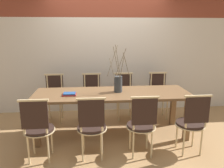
{
  "coord_description": "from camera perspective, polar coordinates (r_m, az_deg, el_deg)",
  "views": [
    {
      "loc": [
        -0.31,
        -3.52,
        1.78
      ],
      "look_at": [
        0.0,
        0.0,
        0.91
      ],
      "focal_mm": 35.0,
      "sensor_mm": 36.0,
      "label": 1
    }
  ],
  "objects": [
    {
      "name": "chair_near_center",
      "position": [
        3.15,
        7.81,
        -10.09
      ],
      "size": [
        0.43,
        0.43,
        0.94
      ],
      "color": "black",
      "rests_on": "ground_plane"
    },
    {
      "name": "vase_centerpiece",
      "position": [
        3.69,
        1.62,
        0.19
      ],
      "size": [
        0.39,
        0.39,
        0.8
      ],
      "color": "#33383D",
      "rests_on": "dining_table"
    },
    {
      "name": "wall_rear",
      "position": [
        4.79,
        -1.33,
        11.68
      ],
      "size": [
        12.0,
        0.06,
        3.2
      ],
      "color": "beige",
      "rests_on": "ground_plane"
    },
    {
      "name": "ground_plane",
      "position": [
        3.96,
        -0.0,
        -12.86
      ],
      "size": [
        16.0,
        16.0,
        0.0
      ],
      "primitive_type": "plane",
      "color": "#A87F51"
    },
    {
      "name": "book_stack",
      "position": [
        3.6,
        -11.08,
        -2.6
      ],
      "size": [
        0.22,
        0.16,
        0.04
      ],
      "color": "maroon",
      "rests_on": "dining_table"
    },
    {
      "name": "chair_near_right",
      "position": [
        3.38,
        20.12,
        -9.13
      ],
      "size": [
        0.43,
        0.43,
        0.94
      ],
      "color": "black",
      "rests_on": "ground_plane"
    },
    {
      "name": "chair_far_leftend",
      "position": [
        4.5,
        -14.85,
        -3.08
      ],
      "size": [
        0.43,
        0.43,
        0.94
      ],
      "rotation": [
        0.0,
        0.0,
        3.14
      ],
      "color": "black",
      "rests_on": "ground_plane"
    },
    {
      "name": "dining_table",
      "position": [
        3.71,
        -0.0,
        -3.73
      ],
      "size": [
        2.62,
        0.85,
        0.76
      ],
      "color": "brown",
      "rests_on": "ground_plane"
    },
    {
      "name": "chair_far_left",
      "position": [
        4.43,
        -5.29,
        -2.92
      ],
      "size": [
        0.43,
        0.43,
        0.94
      ],
      "rotation": [
        0.0,
        0.0,
        3.14
      ],
      "color": "black",
      "rests_on": "ground_plane"
    },
    {
      "name": "chair_far_right",
      "position": [
        4.63,
        12.11,
        -2.44
      ],
      "size": [
        0.43,
        0.43,
        0.94
      ],
      "rotation": [
        0.0,
        0.0,
        3.14
      ],
      "color": "black",
      "rests_on": "ground_plane"
    },
    {
      "name": "chair_far_center",
      "position": [
        4.47,
        3.22,
        -2.72
      ],
      "size": [
        0.43,
        0.43,
        0.94
      ],
      "rotation": [
        0.0,
        0.0,
        3.14
      ],
      "color": "black",
      "rests_on": "ground_plane"
    },
    {
      "name": "chair_near_left",
      "position": [
        3.08,
        -5.32,
        -10.6
      ],
      "size": [
        0.43,
        0.43,
        0.94
      ],
      "color": "black",
      "rests_on": "ground_plane"
    },
    {
      "name": "chair_near_leftend",
      "position": [
        3.17,
        -18.75,
        -10.57
      ],
      "size": [
        0.43,
        0.43,
        0.94
      ],
      "color": "black",
      "rests_on": "ground_plane"
    }
  ]
}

